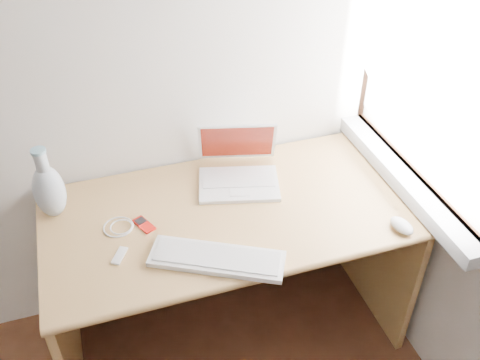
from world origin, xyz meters
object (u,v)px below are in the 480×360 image
object	(u,v)px
desk	(224,235)
vase	(49,189)
external_keyboard	(217,258)
laptop	(236,170)

from	to	relation	value
desk	vase	bearing A→B (deg)	171.67
desk	external_keyboard	bearing A→B (deg)	-109.97
laptop	vase	distance (m)	0.72
laptop	vase	world-z (taller)	vase
desk	external_keyboard	distance (m)	0.42
vase	desk	bearing A→B (deg)	-8.33
desk	laptop	bearing A→B (deg)	47.38
laptop	vase	xyz separation A→B (m)	(-0.71, 0.01, 0.07)
laptop	external_keyboard	size ratio (longest dim) A/B	0.77
external_keyboard	desk	bearing A→B (deg)	97.98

